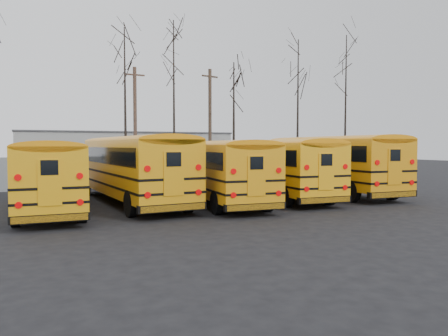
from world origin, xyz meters
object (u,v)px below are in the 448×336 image
bus_d (272,163)px  utility_pole_right (210,122)px  bus_a (48,170)px  utility_pole_left (135,123)px  bus_c (215,166)px  bus_b (133,164)px  bus_e (328,159)px

bus_d → utility_pole_right: size_ratio=1.24×
bus_d → bus_a: bearing=-175.1°
utility_pole_right → utility_pole_left: bearing=177.6°
bus_a → bus_c: 7.29m
bus_b → bus_c: 3.80m
bus_b → utility_pole_right: 16.40m
utility_pole_right → bus_d: bearing=-114.7°
utility_pole_left → utility_pole_right: utility_pole_right is taller
bus_b → bus_c: bus_b is taller
bus_a → bus_b: size_ratio=0.91×
bus_d → utility_pole_right: 14.21m
bus_d → bus_e: 3.90m
bus_a → utility_pole_left: (6.54, 12.49, 2.59)m
bus_b → utility_pole_right: utility_pole_right is taller
utility_pole_left → utility_pole_right: size_ratio=0.94×
bus_b → bus_e: size_ratio=0.98×
utility_pole_right → bus_e: bearing=-98.4°
bus_c → utility_pole_right: utility_pole_right is taller
bus_a → bus_e: bus_e is taller
bus_b → utility_pole_right: size_ratio=1.29×
bus_a → bus_b: bearing=14.0°
utility_pole_left → utility_pole_right: bearing=8.5°
bus_b → utility_pole_left: bearing=72.7°
bus_d → bus_e: (3.87, 0.45, 0.13)m
bus_a → utility_pole_right: 19.33m
bus_d → utility_pole_right: utility_pole_right is taller
bus_b → utility_pole_right: (9.38, 13.17, 2.71)m
bus_d → bus_b: bearing=179.1°
bus_c → bus_e: size_ratio=0.91×
bus_b → bus_d: size_ratio=1.04×
bus_a → utility_pole_right: utility_pole_right is taller
bus_c → bus_d: bus_d is taller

